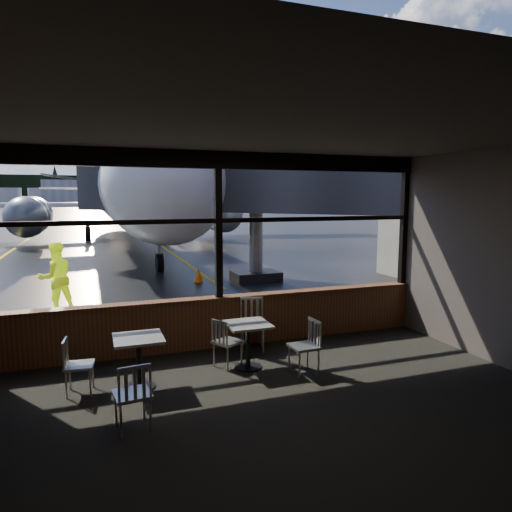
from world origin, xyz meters
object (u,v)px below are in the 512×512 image
jet_bridge (283,208)px  cafe_table_mid (139,363)px  ground_crew (56,278)px  cafe_table_near (248,346)px  airliner (126,146)px  cone_nose (199,275)px  chair_near_e (304,347)px  chair_mid_w (79,366)px  chair_near_w (228,342)px  chair_mid_s (132,395)px  chair_near_n (252,325)px

jet_bridge → cafe_table_mid: (-5.16, -6.87, -2.00)m
jet_bridge → ground_crew: (-6.55, -1.87, -1.53)m
cafe_table_near → cafe_table_mid: 1.72m
airliner → jet_bridge: size_ratio=3.50×
airliner → cone_nose: airliner is taller
chair_near_e → chair_mid_w: bearing=79.3°
cafe_table_mid → cone_nose: 8.23m
chair_near_w → chair_mid_w: chair_near_w is taller
cafe_table_mid → ground_crew: ground_crew is taller
chair_mid_s → ground_crew: bearing=94.6°
chair_near_n → chair_mid_w: (-2.85, -0.89, -0.07)m
airliner → cone_nose: size_ratio=87.03×
chair_mid_s → ground_crew: 6.32m
chair_mid_w → ground_crew: bearing=-166.6°
jet_bridge → chair_near_e: 7.93m
chair_near_w → chair_near_e: bearing=27.7°
cone_nose → chair_near_n: bearing=-94.7°
chair_near_e → cone_nose: (0.18, 8.12, -0.21)m
ground_crew → jet_bridge: bearing=174.5°
chair_mid_w → cone_nose: 8.44m
chair_mid_w → cafe_table_mid: bearing=90.8°
cafe_table_near → cafe_table_mid: (-1.71, -0.20, 0.01)m
chair_near_n → ground_crew: size_ratio=0.55×
chair_near_e → ground_crew: ground_crew is taller
cafe_table_mid → chair_mid_w: bearing=174.3°
airliner → chair_near_e: size_ratio=44.55×
chair_near_n → chair_mid_s: (-2.24, -2.16, -0.04)m
chair_near_w → cone_nose: size_ratio=1.85×
cone_nose → ground_crew: bearing=-145.0°
chair_near_e → chair_mid_w: 3.26m
chair_near_w → airliner: bearing=150.9°
chair_near_w → ground_crew: bearing=-177.4°
cafe_table_mid → cafe_table_near: bearing=6.5°
cone_nose → airliner: bearing=93.6°
cafe_table_near → chair_near_e: (0.73, -0.52, 0.06)m
chair_near_e → chair_mid_w: size_ratio=1.07×
chair_near_w → jet_bridge: bearing=121.6°
cafe_table_near → chair_mid_w: (-2.50, -0.12, 0.03)m
cafe_table_near → chair_near_w: 0.34m
jet_bridge → chair_near_w: jet_bridge is taller
chair_near_e → chair_near_n: bearing=13.0°
cafe_table_mid → chair_near_n: (2.05, 0.97, 0.09)m
chair_near_w → ground_crew: ground_crew is taller
airliner → chair_mid_w: 23.66m
chair_near_e → ground_crew: bearing=32.2°
cafe_table_near → ground_crew: ground_crew is taller
jet_bridge → chair_near_w: bearing=-119.9°
chair_near_w → ground_crew: 5.44m
chair_near_w → cone_nose: 7.54m
airliner → chair_near_w: (-0.23, -22.63, -5.41)m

